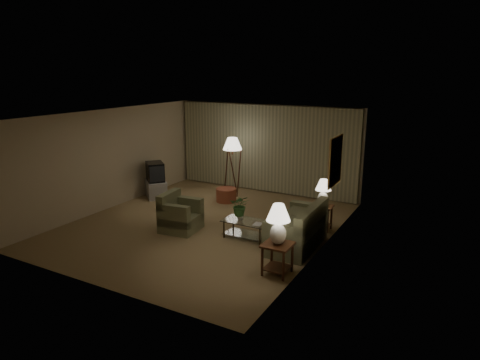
{
  "coord_description": "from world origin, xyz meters",
  "views": [
    {
      "loc": [
        5.56,
        -8.29,
        3.72
      ],
      "look_at": [
        0.68,
        0.6,
        1.08
      ],
      "focal_mm": 32.0,
      "sensor_mm": 36.0,
      "label": 1
    }
  ],
  "objects_px": {
    "crt_tv": "(155,172)",
    "coffee_table": "(246,227)",
    "side_table_far": "(322,214)",
    "ottoman": "(226,195)",
    "vase": "(240,217)",
    "sofa": "(297,230)",
    "tv_cabinet": "(156,189)",
    "table_lamp_near": "(278,221)",
    "table_lamp_far": "(323,190)",
    "side_table_near": "(277,253)",
    "armchair": "(181,216)",
    "floor_lamp": "(233,165)"
  },
  "relations": [
    {
      "from": "table_lamp_near",
      "to": "sofa",
      "type": "bearing_deg",
      "value": 96.34
    },
    {
      "from": "table_lamp_far",
      "to": "crt_tv",
      "type": "xyz_separation_m",
      "value": [
        -5.2,
        0.21,
        -0.2
      ]
    },
    {
      "from": "side_table_far",
      "to": "table_lamp_near",
      "type": "relative_size",
      "value": 0.79
    },
    {
      "from": "sofa",
      "to": "vase",
      "type": "height_order",
      "value": "sofa"
    },
    {
      "from": "side_table_far",
      "to": "ottoman",
      "type": "height_order",
      "value": "side_table_far"
    },
    {
      "from": "coffee_table",
      "to": "ottoman",
      "type": "bearing_deg",
      "value": 129.57
    },
    {
      "from": "side_table_far",
      "to": "vase",
      "type": "relative_size",
      "value": 4.03
    },
    {
      "from": "table_lamp_far",
      "to": "tv_cabinet",
      "type": "relative_size",
      "value": 0.64
    },
    {
      "from": "table_lamp_far",
      "to": "coffee_table",
      "type": "relative_size",
      "value": 0.61
    },
    {
      "from": "floor_lamp",
      "to": "sofa",
      "type": "bearing_deg",
      "value": -41.21
    },
    {
      "from": "armchair",
      "to": "table_lamp_far",
      "type": "distance_m",
      "value": 3.4
    },
    {
      "from": "side_table_far",
      "to": "armchair",
      "type": "bearing_deg",
      "value": -150.58
    },
    {
      "from": "sofa",
      "to": "side_table_near",
      "type": "xyz_separation_m",
      "value": [
        0.15,
        -1.35,
        0.03
      ]
    },
    {
      "from": "floor_lamp",
      "to": "side_table_near",
      "type": "bearing_deg",
      "value": -51.22
    },
    {
      "from": "tv_cabinet",
      "to": "crt_tv",
      "type": "distance_m",
      "value": 0.53
    },
    {
      "from": "side_table_near",
      "to": "sofa",
      "type": "bearing_deg",
      "value": 96.34
    },
    {
      "from": "armchair",
      "to": "crt_tv",
      "type": "height_order",
      "value": "crt_tv"
    },
    {
      "from": "side_table_far",
      "to": "floor_lamp",
      "type": "relative_size",
      "value": 0.34
    },
    {
      "from": "sofa",
      "to": "coffee_table",
      "type": "height_order",
      "value": "sofa"
    },
    {
      "from": "floor_lamp",
      "to": "ottoman",
      "type": "distance_m",
      "value": 1.01
    },
    {
      "from": "table_lamp_near",
      "to": "table_lamp_far",
      "type": "xyz_separation_m",
      "value": [
        0.0,
        2.6,
        -0.08
      ]
    },
    {
      "from": "table_lamp_near",
      "to": "ottoman",
      "type": "xyz_separation_m",
      "value": [
        -3.13,
        3.43,
        -0.86
      ]
    },
    {
      "from": "sofa",
      "to": "tv_cabinet",
      "type": "bearing_deg",
      "value": -107.01
    },
    {
      "from": "crt_tv",
      "to": "vase",
      "type": "distance_m",
      "value": 4.05
    },
    {
      "from": "vase",
      "to": "sofa",
      "type": "bearing_deg",
      "value": 4.32
    },
    {
      "from": "side_table_far",
      "to": "coffee_table",
      "type": "height_order",
      "value": "side_table_far"
    },
    {
      "from": "side_table_far",
      "to": "tv_cabinet",
      "type": "height_order",
      "value": "side_table_far"
    },
    {
      "from": "armchair",
      "to": "coffee_table",
      "type": "distance_m",
      "value": 1.62
    },
    {
      "from": "side_table_near",
      "to": "coffee_table",
      "type": "height_order",
      "value": "side_table_near"
    },
    {
      "from": "table_lamp_far",
      "to": "coffee_table",
      "type": "height_order",
      "value": "table_lamp_far"
    },
    {
      "from": "crt_tv",
      "to": "coffee_table",
      "type": "bearing_deg",
      "value": 19.04
    },
    {
      "from": "side_table_near",
      "to": "coffee_table",
      "type": "relative_size",
      "value": 0.57
    },
    {
      "from": "table_lamp_far",
      "to": "crt_tv",
      "type": "height_order",
      "value": "table_lamp_far"
    },
    {
      "from": "sofa",
      "to": "ottoman",
      "type": "bearing_deg",
      "value": -125.83
    },
    {
      "from": "side_table_far",
      "to": "coffee_table",
      "type": "xyz_separation_m",
      "value": [
        -1.32,
        -1.35,
        -0.12
      ]
    },
    {
      "from": "sofa",
      "to": "armchair",
      "type": "height_order",
      "value": "sofa"
    },
    {
      "from": "vase",
      "to": "ottoman",
      "type": "bearing_deg",
      "value": 127.15
    },
    {
      "from": "tv_cabinet",
      "to": "table_lamp_near",
      "type": "bearing_deg",
      "value": 12.59
    },
    {
      "from": "armchair",
      "to": "side_table_far",
      "type": "xyz_separation_m",
      "value": [
        2.91,
        1.64,
        0.04
      ]
    },
    {
      "from": "side_table_far",
      "to": "sofa",
      "type": "bearing_deg",
      "value": -96.84
    },
    {
      "from": "sofa",
      "to": "table_lamp_far",
      "type": "relative_size",
      "value": 2.72
    },
    {
      "from": "table_lamp_near",
      "to": "crt_tv",
      "type": "distance_m",
      "value": 5.92
    },
    {
      "from": "side_table_far",
      "to": "table_lamp_far",
      "type": "height_order",
      "value": "table_lamp_far"
    },
    {
      "from": "side_table_near",
      "to": "vase",
      "type": "relative_size",
      "value": 4.03
    },
    {
      "from": "sofa",
      "to": "side_table_near",
      "type": "distance_m",
      "value": 1.36
    },
    {
      "from": "sofa",
      "to": "tv_cabinet",
      "type": "relative_size",
      "value": 1.74
    },
    {
      "from": "table_lamp_near",
      "to": "coffee_table",
      "type": "bearing_deg",
      "value": 136.65
    },
    {
      "from": "table_lamp_near",
      "to": "coffee_table",
      "type": "distance_m",
      "value": 1.98
    },
    {
      "from": "coffee_table",
      "to": "crt_tv",
      "type": "distance_m",
      "value": 4.21
    },
    {
      "from": "coffee_table",
      "to": "vase",
      "type": "bearing_deg",
      "value": 180.0
    }
  ]
}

